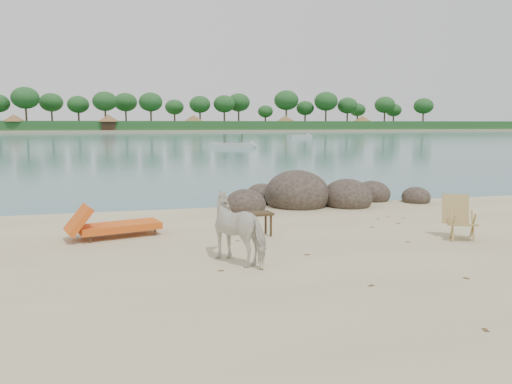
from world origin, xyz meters
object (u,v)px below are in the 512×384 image
Objects in this scene: lounge_chair at (120,223)px; deck_chair at (463,219)px; cow at (241,229)px; side_table at (257,226)px; boulders at (313,197)px.

lounge_chair is 2.29× the size of deck_chair.
cow is 3.24m from lounge_chair.
cow reaches higher than lounge_chair.
lounge_chair is (-2.82, 0.66, 0.06)m from side_table.
cow reaches higher than deck_chair.
deck_chair is at bearing -31.97° from lounge_chair.
boulders is at bearing 12.90° from lounge_chair.
side_table is (0.74, 1.81, -0.34)m from cow.
boulders is 3.09× the size of lounge_chair.
cow is 0.68× the size of lounge_chair.
lounge_chair is at bearing 160.25° from side_table.
lounge_chair is at bearing -82.53° from cow.
deck_chair is at bearing -25.09° from side_table.
side_table is 4.22m from deck_chair.
boulders is 4.57× the size of cow.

